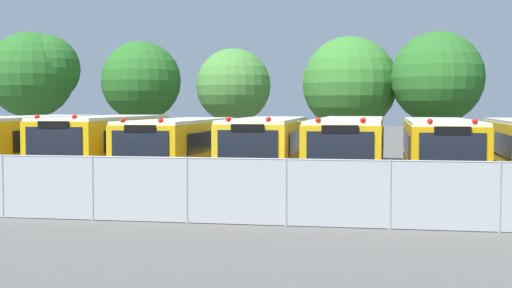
% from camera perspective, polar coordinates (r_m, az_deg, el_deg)
% --- Properties ---
extents(ground_plane, '(160.00, 160.00, 0.00)m').
position_cam_1_polar(ground_plane, '(27.15, 0.76, -3.38)').
color(ground_plane, '#595651').
extents(school_bus_0, '(2.83, 10.65, 2.77)m').
position_cam_1_polar(school_bus_0, '(30.27, -17.96, -0.09)').
color(school_bus_0, yellow).
rests_on(school_bus_0, ground_plane).
extents(school_bus_1, '(2.63, 9.28, 2.79)m').
position_cam_1_polar(school_bus_1, '(28.93, -12.06, -0.14)').
color(school_bus_1, yellow).
rests_on(school_bus_1, ground_plane).
extents(school_bus_2, '(2.58, 9.63, 2.68)m').
position_cam_1_polar(school_bus_2, '(27.88, -6.04, -0.32)').
color(school_bus_2, yellow).
rests_on(school_bus_2, ground_plane).
extents(school_bus_3, '(2.64, 9.66, 2.73)m').
position_cam_1_polar(school_bus_3, '(26.93, 0.91, -0.38)').
color(school_bus_3, yellow).
rests_on(school_bus_3, ground_plane).
extents(school_bus_4, '(2.61, 11.51, 2.73)m').
position_cam_1_polar(school_bus_4, '(26.84, 7.59, -0.40)').
color(school_bus_4, yellow).
rests_on(school_bus_4, ground_plane).
extents(school_bus_5, '(2.52, 10.75, 2.70)m').
position_cam_1_polar(school_bus_5, '(26.84, 14.63, -0.52)').
color(school_bus_5, '#EAA80C').
rests_on(school_bus_5, ground_plane).
extents(tree_0, '(5.07, 4.76, 7.15)m').
position_cam_1_polar(tree_0, '(40.85, -17.42, 5.51)').
color(tree_0, '#4C3823').
rests_on(tree_0, ground_plane).
extents(tree_1, '(4.33, 4.33, 6.58)m').
position_cam_1_polar(tree_1, '(38.70, -9.15, 5.03)').
color(tree_1, '#4C3823').
rests_on(tree_1, ground_plane).
extents(tree_2, '(3.94, 3.94, 6.10)m').
position_cam_1_polar(tree_2, '(37.18, -1.97, 4.78)').
color(tree_2, '#4C3823').
rests_on(tree_2, ground_plane).
extents(tree_3, '(4.92, 4.92, 6.68)m').
position_cam_1_polar(tree_3, '(36.78, 7.81, 5.03)').
color(tree_3, '#4C3823').
rests_on(tree_3, ground_plane).
extents(tree_4, '(4.55, 4.55, 6.72)m').
position_cam_1_polar(tree_4, '(35.70, 14.51, 5.35)').
color(tree_4, '#4C3823').
rests_on(tree_4, ground_plane).
extents(chainlink_fence, '(26.18, 0.07, 1.75)m').
position_cam_1_polar(chainlink_fence, '(18.48, -5.62, -3.63)').
color(chainlink_fence, '#9EA0A3').
rests_on(chainlink_fence, ground_plane).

